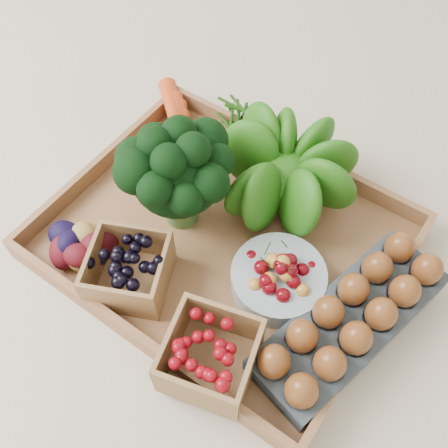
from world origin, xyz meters
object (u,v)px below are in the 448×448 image
Objects in this scene: broccoli at (179,190)px; egg_carton at (350,322)px; cherry_bowl at (278,279)px; tray at (224,241)px.

broccoli reaches higher than egg_carton.
broccoli is 0.21m from cherry_bowl.
cherry_bowl is at bearing -10.62° from tray.
tray is 0.24m from egg_carton.
tray is 1.70× the size of egg_carton.
egg_carton is at bearing 0.20° from cherry_bowl.
broccoli reaches higher than cherry_bowl.
broccoli is at bearing -178.01° from tray.
cherry_bowl reaches higher than egg_carton.
tray is 0.12m from cherry_bowl.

